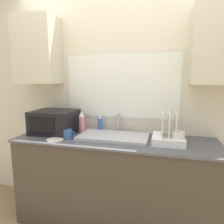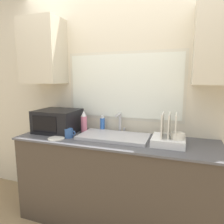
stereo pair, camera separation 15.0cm
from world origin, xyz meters
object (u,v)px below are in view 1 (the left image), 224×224
microwave (55,122)px  spray_bottle (82,122)px  mug_near_sink (68,134)px  dish_rack (169,136)px  soap_bottle (100,125)px  faucet (118,121)px

microwave → spray_bottle: microwave is taller
mug_near_sink → dish_rack: bearing=6.1°
microwave → soap_bottle: (0.48, 0.18, -0.04)m
faucet → dish_rack: 0.60m
faucet → microwave: (-0.69, -0.17, -0.01)m
spray_bottle → microwave: bearing=-166.5°
dish_rack → spray_bottle: bearing=171.8°
faucet → soap_bottle: 0.22m
dish_rack → spray_bottle: (-0.95, 0.14, 0.05)m
soap_bottle → spray_bottle: bearing=-150.4°
dish_rack → faucet: bearing=157.0°
faucet → dish_rack: size_ratio=0.75×
faucet → mug_near_sink: (-0.45, -0.34, -0.09)m
faucet → soap_bottle: (-0.21, 0.01, -0.05)m
faucet → spray_bottle: size_ratio=0.92×
soap_bottle → mug_near_sink: bearing=-123.9°
dish_rack → spray_bottle: size_ratio=1.23×
soap_bottle → mug_near_sink: (-0.23, -0.35, -0.04)m
spray_bottle → faucet: bearing=13.8°
spray_bottle → mug_near_sink: spray_bottle is taller
microwave → mug_near_sink: bearing=-34.6°
faucet → dish_rack: dish_rack is taller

